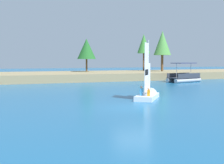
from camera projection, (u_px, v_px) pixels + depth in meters
ground_plane at (131, 108)px, 21.76m from camera, size 200.00×200.00×0.00m
shore_bank at (50, 77)px, 50.66m from camera, size 80.00×13.80×1.17m
shoreline_tree_left at (87, 49)px, 55.18m from camera, size 3.22×3.22×5.70m
shoreline_tree_midleft at (144, 44)px, 60.88m from camera, size 2.45×2.45×6.94m
shoreline_tree_centre at (162, 43)px, 57.30m from camera, size 3.11×3.11×7.22m
wooden_dock at (181, 80)px, 48.87m from camera, size 1.45×5.11×0.38m
sailboat at (149, 94)px, 27.12m from camera, size 3.72×4.26×5.36m
pontoon_boat at (184, 78)px, 46.45m from camera, size 5.68×3.58×2.80m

